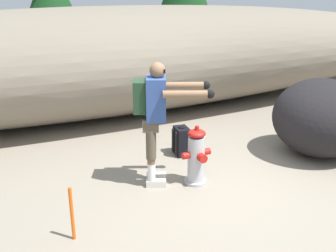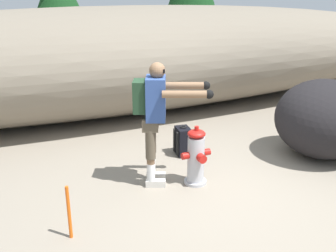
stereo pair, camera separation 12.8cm
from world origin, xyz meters
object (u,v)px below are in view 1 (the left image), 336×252
fire_hydrant (196,157)px  spare_backpack (182,141)px  utility_worker (156,110)px  survey_stake (72,214)px  boulder_large (321,117)px

fire_hydrant → spare_backpack: size_ratio=1.71×
utility_worker → survey_stake: size_ratio=2.71×
spare_backpack → boulder_large: size_ratio=0.32×
fire_hydrant → survey_stake: fire_hydrant is taller
boulder_large → survey_stake: (-3.95, -0.61, -0.30)m
utility_worker → spare_backpack: 1.31m
utility_worker → boulder_large: utility_worker is taller
spare_backpack → survey_stake: size_ratio=0.78×
fire_hydrant → boulder_large: size_ratio=0.55×
boulder_large → survey_stake: size_ratio=2.43×
fire_hydrant → boulder_large: (2.20, 0.05, 0.23)m
boulder_large → utility_worker: bearing=176.4°
utility_worker → boulder_large: 2.71m
utility_worker → spare_backpack: (0.74, 0.71, -0.81)m
utility_worker → spare_backpack: size_ratio=3.46×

